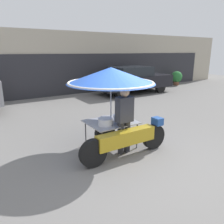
# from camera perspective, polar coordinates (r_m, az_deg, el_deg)

# --- Properties ---
(ground_plane) EXTENTS (36.00, 36.00, 0.00)m
(ground_plane) POSITION_cam_1_polar(r_m,az_deg,el_deg) (5.00, 9.30, -12.29)
(ground_plane) COLOR slate
(shopfront_building) EXTENTS (28.00, 2.06, 3.35)m
(shopfront_building) POSITION_cam_1_polar(r_m,az_deg,el_deg) (12.71, -19.31, 11.84)
(shopfront_building) COLOR #B2A893
(shopfront_building) RESTS_ON ground
(vendor_motorcycle_cart) EXTENTS (2.27, 2.06, 1.97)m
(vendor_motorcycle_cart) POSITION_cam_1_polar(r_m,az_deg,el_deg) (5.07, 0.12, 6.93)
(vendor_motorcycle_cart) COLOR black
(vendor_motorcycle_cart) RESTS_ON ground
(vendor_person) EXTENTS (0.38, 0.22, 1.55)m
(vendor_person) POSITION_cam_1_polar(r_m,az_deg,el_deg) (4.98, 3.25, -1.44)
(vendor_person) COLOR #2D2D33
(vendor_person) RESTS_ON ground
(parked_car) EXTENTS (4.44, 1.74, 1.49)m
(parked_car) POSITION_cam_1_polar(r_m,az_deg,el_deg) (12.47, 5.52, 8.45)
(parked_car) COLOR black
(parked_car) RESTS_ON ground
(potted_plant) EXTENTS (0.77, 0.77, 0.97)m
(potted_plant) POSITION_cam_1_polar(r_m,az_deg,el_deg) (16.08, 16.51, 8.69)
(potted_plant) COLOR brown
(potted_plant) RESTS_ON ground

